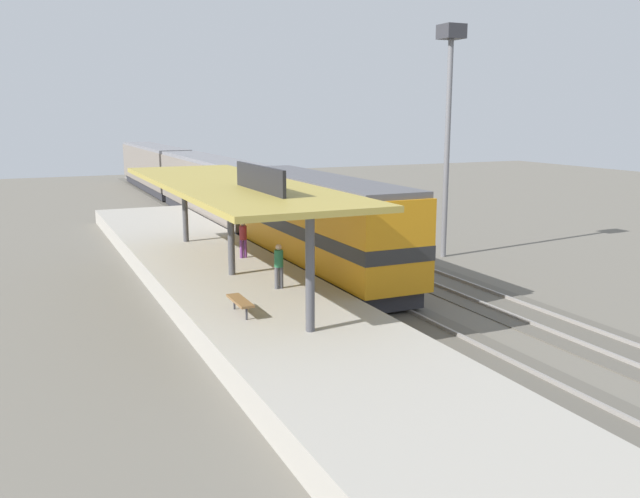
% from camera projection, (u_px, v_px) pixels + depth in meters
% --- Properties ---
extents(ground_plane, '(120.00, 120.00, 0.00)m').
position_uv_depth(ground_plane, '(373.00, 280.00, 30.24)').
color(ground_plane, '#666056').
extents(track_near, '(3.20, 110.00, 0.16)m').
position_uv_depth(track_near, '(333.00, 283.00, 29.42)').
color(track_near, '#565249').
rests_on(track_near, ground).
extents(track_far, '(3.20, 110.00, 0.16)m').
position_uv_depth(track_far, '(422.00, 273.00, 31.28)').
color(track_far, '#565249').
rests_on(track_far, ground).
extents(platform, '(6.00, 44.00, 0.90)m').
position_uv_depth(platform, '(232.00, 285.00, 27.47)').
color(platform, '#9E998E').
rests_on(platform, ground).
extents(station_canopy, '(5.20, 18.00, 4.70)m').
position_uv_depth(station_canopy, '(230.00, 186.00, 26.58)').
color(station_canopy, '#47474C').
rests_on(station_canopy, platform).
extents(platform_bench, '(0.44, 1.70, 0.50)m').
position_uv_depth(platform_bench, '(240.00, 301.00, 21.84)').
color(platform_bench, '#333338').
rests_on(platform_bench, platform).
extents(locomotive, '(2.93, 14.43, 4.44)m').
position_uv_depth(locomotive, '(318.00, 225.00, 30.34)').
color(locomotive, '#28282D').
rests_on(locomotive, track_near).
extents(passenger_carriage_front, '(2.90, 20.00, 4.24)m').
position_uv_depth(passenger_carriage_front, '(212.00, 188.00, 46.42)').
color(passenger_carriage_front, '#28282D').
rests_on(passenger_carriage_front, track_near).
extents(passenger_carriage_rear, '(2.90, 20.00, 4.24)m').
position_uv_depth(passenger_carriage_rear, '(154.00, 167.00, 64.98)').
color(passenger_carriage_rear, '#28282D').
rests_on(passenger_carriage_rear, track_near).
extents(light_mast, '(1.10, 1.10, 11.70)m').
position_uv_depth(light_mast, '(449.00, 93.00, 33.49)').
color(light_mast, slate).
rests_on(light_mast, ground).
extents(person_waiting, '(0.34, 0.34, 1.71)m').
position_uv_depth(person_waiting, '(279.00, 264.00, 25.00)').
color(person_waiting, '#4C4C51').
rests_on(person_waiting, platform).
extents(person_walking, '(0.34, 0.34, 1.71)m').
position_uv_depth(person_walking, '(243.00, 237.00, 30.40)').
color(person_walking, '#663375').
rests_on(person_walking, platform).
extents(person_boarding, '(0.34, 0.34, 1.71)m').
position_uv_depth(person_boarding, '(310.00, 265.00, 24.86)').
color(person_boarding, navy).
rests_on(person_boarding, platform).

